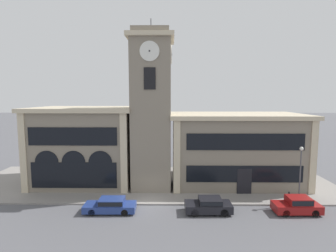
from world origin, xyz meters
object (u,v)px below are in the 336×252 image
object	(u,v)px
parked_car_near	(111,205)
bollard	(289,197)
street_lamp	(301,166)
parked_car_mid	(209,205)
parked_car_far	(297,205)

from	to	relation	value
parked_car_near	bollard	distance (m)	16.84
parked_car_near	bollard	bearing A→B (deg)	-173.84
parked_car_near	street_lamp	distance (m)	17.97
parked_car_mid	street_lamp	xyz separation A→B (m)	(8.87, 1.91, 3.05)
parked_car_near	parked_car_mid	distance (m)	8.72
parked_car_mid	parked_car_far	world-z (taller)	parked_car_far
parked_car_mid	bollard	distance (m)	8.26
parked_car_far	street_lamp	bearing A→B (deg)	-120.02
parked_car_far	bollard	world-z (taller)	parked_car_far
parked_car_mid	street_lamp	bearing A→B (deg)	-168.71
parked_car_mid	street_lamp	size ratio (longest dim) A/B	0.76
parked_car_far	street_lamp	distance (m)	3.71
street_lamp	parked_car_near	bearing A→B (deg)	-173.79
parked_car_far	bollard	bearing A→B (deg)	-96.07
parked_car_near	bollard	xyz separation A→B (m)	(16.72, 2.07, 0.00)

